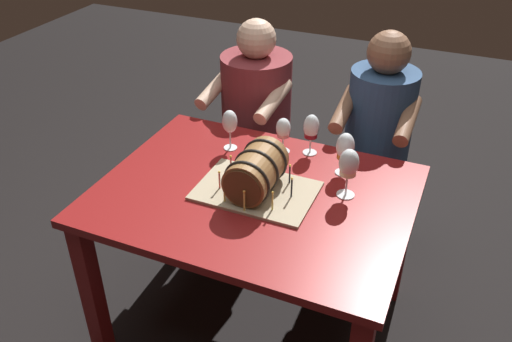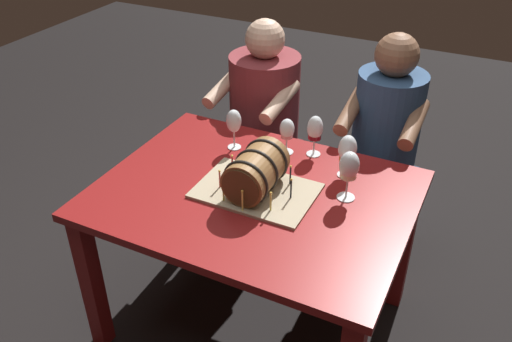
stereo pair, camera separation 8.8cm
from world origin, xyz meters
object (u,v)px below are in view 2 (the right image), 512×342
at_px(barrel_cake, 256,174).
at_px(wine_glass_empty, 234,122).
at_px(wine_glass_red, 315,130).
at_px(dining_table, 254,214).
at_px(wine_glass_rose, 287,131).
at_px(person_seated_right, 381,159).
at_px(wine_glass_white, 349,167).
at_px(person_seated_left, 264,129).
at_px(wine_glass_amber, 347,151).

height_order(barrel_cake, wine_glass_empty, barrel_cake).
bearing_deg(wine_glass_red, dining_table, -106.21).
height_order(dining_table, barrel_cake, barrel_cake).
xyz_separation_m(barrel_cake, wine_glass_rose, (-0.02, 0.34, 0.02)).
xyz_separation_m(wine_glass_rose, person_seated_right, (0.33, 0.44, -0.30)).
height_order(dining_table, wine_glass_white, wine_glass_white).
xyz_separation_m(barrel_cake, person_seated_left, (-0.34, 0.78, -0.26)).
relative_size(wine_glass_white, wine_glass_amber, 1.10).
bearing_deg(wine_glass_empty, person_seated_right, 42.26).
height_order(barrel_cake, wine_glass_red, barrel_cake).
xyz_separation_m(barrel_cake, wine_glass_empty, (-0.24, 0.27, 0.04)).
height_order(wine_glass_white, wine_glass_red, wine_glass_white).
bearing_deg(barrel_cake, person_seated_left, 113.29).
bearing_deg(person_seated_right, wine_glass_rose, -126.96).
bearing_deg(wine_glass_white, wine_glass_amber, 109.56).
height_order(dining_table, person_seated_left, person_seated_left).
relative_size(wine_glass_empty, person_seated_right, 0.16).
height_order(wine_glass_rose, wine_glass_empty, wine_glass_empty).
relative_size(barrel_cake, wine_glass_amber, 2.47).
distance_m(wine_glass_white, wine_glass_amber, 0.16).
distance_m(wine_glass_rose, person_seated_right, 0.63).
relative_size(dining_table, person_seated_right, 1.04).
xyz_separation_m(wine_glass_red, person_seated_left, (-0.44, 0.41, -0.30)).
distance_m(wine_glass_empty, person_seated_right, 0.82).
height_order(dining_table, wine_glass_amber, wine_glass_amber).
relative_size(barrel_cake, person_seated_right, 0.39).
bearing_deg(wine_glass_empty, wine_glass_rose, 15.99).
height_order(wine_glass_empty, wine_glass_amber, same).
relative_size(wine_glass_rose, wine_glass_amber, 0.88).
height_order(wine_glass_amber, wine_glass_red, same).
bearing_deg(wine_glass_empty, wine_glass_white, -14.63).
bearing_deg(wine_glass_white, barrel_cake, -159.82).
bearing_deg(person_seated_right, dining_table, -112.80).
bearing_deg(wine_glass_rose, wine_glass_red, 17.54).
height_order(wine_glass_empty, person_seated_right, person_seated_right).
bearing_deg(barrel_cake, person_seated_right, 67.78).
distance_m(dining_table, wine_glass_rose, 0.40).
xyz_separation_m(wine_glass_white, wine_glass_amber, (-0.05, 0.15, -0.02)).
distance_m(dining_table, person_seated_left, 0.85).
relative_size(wine_glass_white, wine_glass_red, 1.10).
relative_size(wine_glass_rose, wine_glass_white, 0.80).
xyz_separation_m(wine_glass_white, wine_glass_empty, (-0.57, 0.15, -0.01)).
distance_m(wine_glass_empty, wine_glass_red, 0.36).
height_order(dining_table, wine_glass_empty, wine_glass_empty).
bearing_deg(wine_glass_white, person_seated_left, 135.33).
bearing_deg(barrel_cake, wine_glass_amber, 44.51).
distance_m(wine_glass_empty, person_seated_left, 0.60).
bearing_deg(person_seated_left, wine_glass_red, -43.19).
distance_m(barrel_cake, wine_glass_red, 0.39).
distance_m(wine_glass_white, person_seated_left, 0.99).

